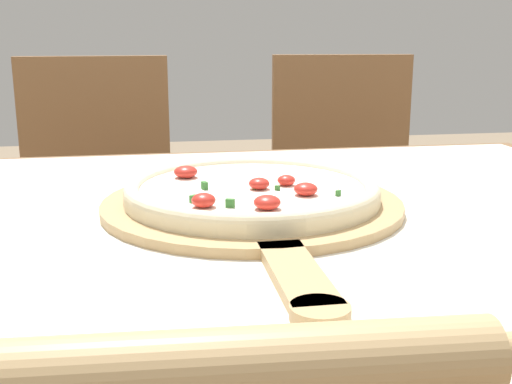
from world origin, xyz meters
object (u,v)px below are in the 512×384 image
pizza (252,190)px  chair_right (345,198)px  chair_left (99,209)px  rolling_pin (235,368)px  pizza_peel (254,208)px

pizza → chair_right: chair_right is taller
pizza → chair_left: chair_left is taller
rolling_pin → chair_right: bearing=69.5°
chair_left → chair_right: bearing=-2.1°
rolling_pin → chair_right: 1.37m
rolling_pin → chair_left: size_ratio=0.46×
rolling_pin → chair_right: (0.47, 1.27, -0.24)m
chair_right → chair_left: bearing=-174.4°
rolling_pin → pizza_peel: bearing=79.0°
chair_left → chair_right: same height
pizza_peel → rolling_pin: (-0.08, -0.42, 0.02)m
pizza → rolling_pin: bearing=-100.6°
pizza_peel → pizza: pizza is taller
pizza_peel → rolling_pin: 0.43m
rolling_pin → chair_left: (-0.18, 1.27, -0.24)m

